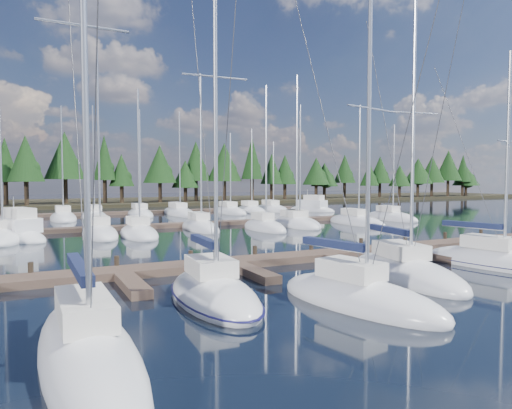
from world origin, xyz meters
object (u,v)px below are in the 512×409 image
main_dock (326,257)px  front_sailboat_1 (213,293)px  motor_yacht_right (312,208)px  front_sailboat_0 (88,352)px  front_sailboat_3 (405,273)px  motor_yacht_left (18,233)px  front_sailboat_2 (358,298)px  front_sailboat_4 (496,262)px

main_dock → front_sailboat_1: 11.06m
main_dock → motor_yacht_right: (22.77, 36.01, 0.25)m
front_sailboat_1 → front_sailboat_0: bearing=-140.4°
front_sailboat_3 → front_sailboat_0: bearing=-165.2°
front_sailboat_0 → front_sailboat_3: (15.14, 4.01, -0.01)m
front_sailboat_0 → motor_yacht_right: bearing=50.8°
motor_yacht_right → front_sailboat_3: bearing=-118.0°
motor_yacht_left → front_sailboat_2: bearing=-66.5°
front_sailboat_4 → motor_yacht_right: 44.87m
front_sailboat_4 → motor_yacht_left: bearing=133.6°
front_sailboat_0 → front_sailboat_4: 22.17m
motor_yacht_left → main_dock: bearing=-48.6°
front_sailboat_3 → front_sailboat_1: bearing=178.3°
front_sailboat_1 → motor_yacht_left: size_ratio=1.80×
front_sailboat_1 → motor_yacht_right: size_ratio=1.84×
front_sailboat_0 → front_sailboat_4: (21.81, 3.94, -0.03)m
main_dock → motor_yacht_right: 42.60m
front_sailboat_0 → motor_yacht_right: front_sailboat_0 is taller
main_dock → front_sailboat_4: front_sailboat_4 is taller
front_sailboat_1 → front_sailboat_3: 9.93m
front_sailboat_0 → front_sailboat_1: bearing=39.6°
main_dock → front_sailboat_1: bearing=-149.1°
main_dock → front_sailboat_0: 17.77m
front_sailboat_1 → front_sailboat_2: (4.76, -3.09, -0.01)m
front_sailboat_0 → motor_yacht_left: front_sailboat_0 is taller
front_sailboat_1 → motor_yacht_right: bearing=52.3°
front_sailboat_0 → motor_yacht_left: bearing=94.2°
front_sailboat_2 → front_sailboat_4: (11.84, 2.72, -0.02)m
main_dock → motor_yacht_left: size_ratio=4.96×
front_sailboat_0 → main_dock: bearing=34.2°
front_sailboat_2 → motor_yacht_right: size_ratio=1.57×
front_sailboat_0 → front_sailboat_2: (9.97, 1.22, -0.01)m
main_dock → front_sailboat_4: 9.33m
main_dock → front_sailboat_2: 9.96m
motor_yacht_left → motor_yacht_right: (39.61, 16.92, -0.01)m
main_dock → front_sailboat_3: 5.99m
front_sailboat_4 → front_sailboat_1: bearing=178.7°
front_sailboat_4 → motor_yacht_right: front_sailboat_4 is taller
motor_yacht_left → motor_yacht_right: motor_yacht_left is taller
main_dock → front_sailboat_0: size_ratio=2.82×
motor_yacht_right → front_sailboat_2: bearing=-121.6°
front_sailboat_1 → motor_yacht_left: front_sailboat_1 is taller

